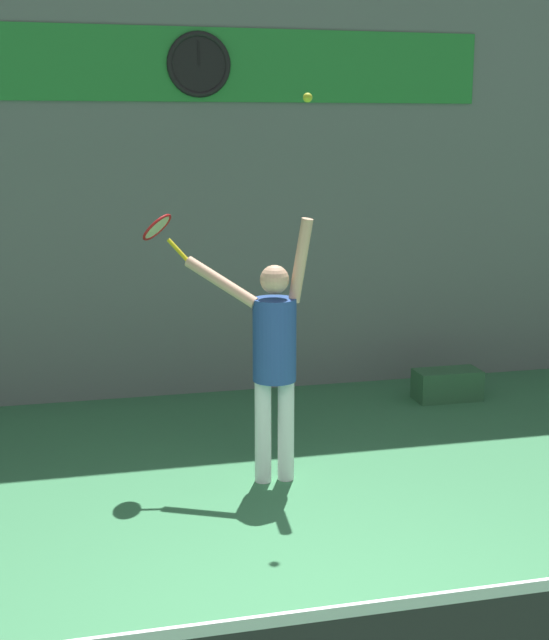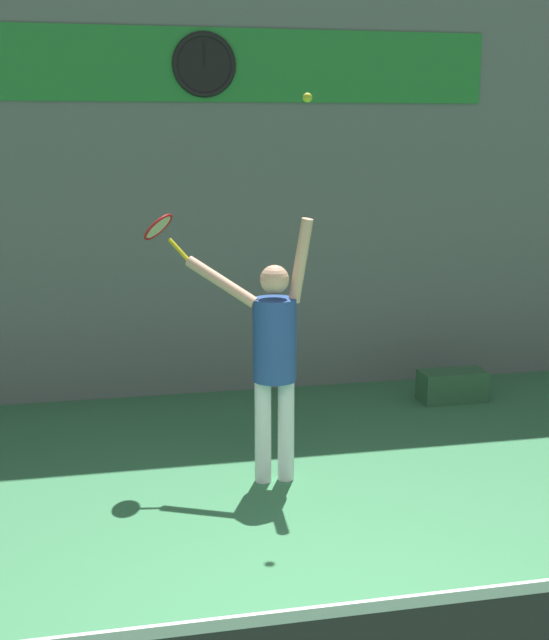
{
  "view_description": "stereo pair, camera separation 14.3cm",
  "coord_description": "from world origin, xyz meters",
  "views": [
    {
      "loc": [
        -1.4,
        -4.06,
        2.73
      ],
      "look_at": [
        0.18,
        2.41,
        1.3
      ],
      "focal_mm": 50.0,
      "sensor_mm": 36.0,
      "label": 1
    },
    {
      "loc": [
        -1.26,
        -4.1,
        2.73
      ],
      "look_at": [
        0.18,
        2.41,
        1.3
      ],
      "focal_mm": 50.0,
      "sensor_mm": 36.0,
      "label": 2
    }
  ],
  "objects": [
    {
      "name": "back_wall",
      "position": [
        0.0,
        4.98,
        2.5
      ],
      "size": [
        18.0,
        0.1,
        5.0
      ],
      "color": "slate",
      "rests_on": "ground_plane"
    },
    {
      "name": "sponsor_banner",
      "position": [
        0.0,
        4.92,
        3.35
      ],
      "size": [
        5.89,
        0.02,
        0.71
      ],
      "color": "#288C38"
    },
    {
      "name": "scoreboard_clock",
      "position": [
        0.02,
        4.9,
        3.35
      ],
      "size": [
        0.63,
        0.06,
        0.63
      ],
      "color": "black"
    },
    {
      "name": "tennis_player",
      "position": [
        0.17,
        2.42,
        1.07
      ],
      "size": [
        0.95,
        0.59,
        2.09
      ],
      "color": "white",
      "rests_on": "ground_plane"
    },
    {
      "name": "tennis_racket",
      "position": [
        -0.63,
        2.92,
        1.96
      ],
      "size": [
        0.41,
        0.36,
        0.38
      ],
      "color": "yellow"
    },
    {
      "name": "tennis_ball",
      "position": [
        0.39,
        2.28,
        2.96
      ],
      "size": [
        0.07,
        0.07,
        0.07
      ],
      "color": "#CCDB2D"
    },
    {
      "name": "equipment_bag",
      "position": [
        2.42,
        4.09,
        0.16
      ],
      "size": [
        0.67,
        0.33,
        0.31
      ],
      "color": "#33663F",
      "rests_on": "ground_plane"
    }
  ]
}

